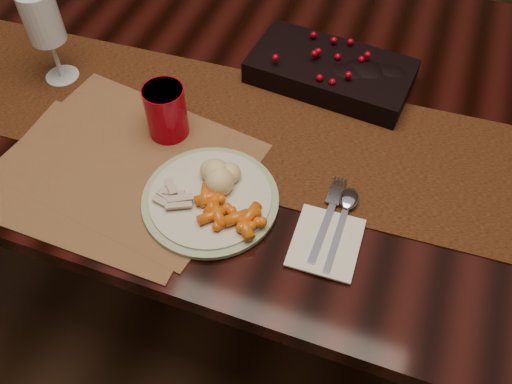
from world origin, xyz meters
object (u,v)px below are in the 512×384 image
(napkin, at_px, (326,242))
(wine_glass, at_px, (49,38))
(dinner_plate, at_px, (210,199))
(mashed_potatoes, at_px, (222,170))
(dining_table, at_px, (281,202))
(red_cup, at_px, (166,111))
(baby_carrots, at_px, (228,209))
(placemat_main, at_px, (131,160))
(turkey_shreds, at_px, (175,196))
(centerpiece, at_px, (331,68))

(napkin, height_order, wine_glass, wine_glass)
(dinner_plate, xyz_separation_m, napkin, (0.22, -0.02, -0.00))
(mashed_potatoes, height_order, napkin, mashed_potatoes)
(dining_table, xyz_separation_m, dinner_plate, (-0.04, -0.31, 0.39))
(red_cup, bearing_deg, napkin, -22.31)
(baby_carrots, distance_m, wine_glass, 0.53)
(dining_table, distance_m, placemat_main, 0.52)
(placemat_main, xyz_separation_m, dinner_plate, (0.18, -0.04, 0.01))
(mashed_potatoes, xyz_separation_m, napkin, (0.21, -0.06, -0.04))
(dining_table, height_order, mashed_potatoes, mashed_potatoes)
(dining_table, bearing_deg, placemat_main, -129.75)
(red_cup, bearing_deg, turkey_shreds, -60.69)
(mashed_potatoes, bearing_deg, dinner_plate, -97.99)
(baby_carrots, bearing_deg, red_cup, 140.41)
(dining_table, relative_size, wine_glass, 8.88)
(centerpiece, bearing_deg, wine_glass, -161.73)
(baby_carrots, xyz_separation_m, red_cup, (-0.19, 0.15, 0.03))
(dining_table, bearing_deg, napkin, -62.49)
(centerpiece, bearing_deg, mashed_potatoes, -107.60)
(baby_carrots, bearing_deg, mashed_potatoes, 119.55)
(dining_table, relative_size, turkey_shreds, 24.36)
(centerpiece, xyz_separation_m, placemat_main, (-0.29, -0.34, -0.03))
(mashed_potatoes, distance_m, red_cup, 0.17)
(centerpiece, height_order, dinner_plate, centerpiece)
(placemat_main, height_order, mashed_potatoes, mashed_potatoes)
(baby_carrots, distance_m, turkey_shreds, 0.10)
(wine_glass, bearing_deg, mashed_potatoes, -20.15)
(dinner_plate, distance_m, mashed_potatoes, 0.05)
(placemat_main, bearing_deg, turkey_shreds, -18.97)
(dining_table, distance_m, baby_carrots, 0.52)
(turkey_shreds, bearing_deg, mashed_potatoes, 49.71)
(mashed_potatoes, relative_size, wine_glass, 0.43)
(centerpiece, relative_size, red_cup, 3.12)
(mashed_potatoes, distance_m, wine_glass, 0.47)
(placemat_main, xyz_separation_m, turkey_shreds, (0.13, -0.07, 0.03))
(dinner_plate, distance_m, baby_carrots, 0.05)
(placemat_main, distance_m, baby_carrots, 0.23)
(dining_table, xyz_separation_m, baby_carrots, (-0.00, -0.33, 0.40))
(dinner_plate, height_order, mashed_potatoes, mashed_potatoes)
(dinner_plate, distance_m, napkin, 0.22)
(centerpiece, relative_size, turkey_shreds, 4.50)
(baby_carrots, height_order, red_cup, red_cup)
(turkey_shreds, bearing_deg, centerpiece, 67.81)
(baby_carrots, xyz_separation_m, mashed_potatoes, (-0.04, 0.07, 0.01))
(mashed_potatoes, bearing_deg, napkin, -15.67)
(turkey_shreds, bearing_deg, placemat_main, 151.94)
(baby_carrots, distance_m, napkin, 0.17)
(dining_table, relative_size, baby_carrots, 15.39)
(wine_glass, bearing_deg, napkin, -18.73)
(baby_carrots, xyz_separation_m, napkin, (0.17, 0.01, -0.02))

